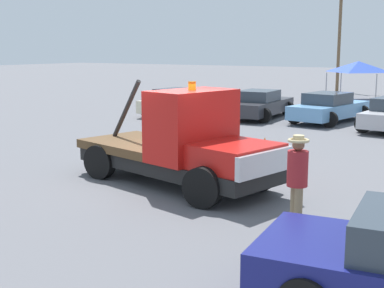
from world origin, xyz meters
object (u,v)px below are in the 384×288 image
at_px(parked_car_charcoal, 260,104).
at_px(parked_car_skyblue, 329,108).
at_px(traffic_cone, 265,146).
at_px(parked_car_cream, 180,102).
at_px(utility_pole, 339,35).
at_px(canopy_tent_blue, 358,67).
at_px(tow_truck, 185,147).
at_px(person_near_truck, 297,175).

bearing_deg(parked_car_charcoal, parked_car_skyblue, -86.61).
height_order(parked_car_charcoal, traffic_cone, parked_car_charcoal).
distance_m(parked_car_cream, traffic_cone, 10.36).
relative_size(traffic_cone, utility_pole, 0.07).
bearing_deg(traffic_cone, parked_car_skyblue, 94.67).
distance_m(parked_car_charcoal, canopy_tent_blue, 11.77).
bearing_deg(tow_truck, parked_car_skyblue, 105.73).
distance_m(person_near_truck, canopy_tent_blue, 26.50).
bearing_deg(person_near_truck, tow_truck, -64.62).
bearing_deg(canopy_tent_blue, parked_car_charcoal, -97.19).
distance_m(traffic_cone, utility_pole, 26.96).
bearing_deg(person_near_truck, traffic_cone, -101.57).
bearing_deg(parked_car_skyblue, person_near_truck, -155.15).
relative_size(tow_truck, parked_car_skyblue, 1.18).
bearing_deg(tow_truck, parked_car_charcoal, 119.98).
relative_size(person_near_truck, utility_pole, 0.22).
bearing_deg(tow_truck, canopy_tent_blue, 108.50).
bearing_deg(parked_car_skyblue, parked_car_charcoal, 105.85).
bearing_deg(traffic_cone, utility_pole, 102.53).
distance_m(parked_car_cream, utility_pole, 19.60).
xyz_separation_m(canopy_tent_blue, traffic_cone, (2.49, -19.60, -1.87)).
bearing_deg(utility_pole, tow_truck, -79.27).
xyz_separation_m(parked_car_charcoal, canopy_tent_blue, (1.46, 11.58, 1.48)).
height_order(person_near_truck, parked_car_charcoal, person_near_truck).
bearing_deg(utility_pole, traffic_cone, -77.47).
xyz_separation_m(tow_truck, parked_car_charcoal, (-3.98, 12.70, -0.33)).
height_order(tow_truck, utility_pole, utility_pole).
height_order(parked_car_cream, parked_car_skyblue, same).
distance_m(parked_car_charcoal, utility_pole, 18.46).
height_order(parked_car_cream, traffic_cone, parked_car_cream).
distance_m(person_near_truck, parked_car_charcoal, 16.04).
bearing_deg(utility_pole, parked_car_cream, -95.87).
height_order(tow_truck, canopy_tent_blue, tow_truck).
height_order(person_near_truck, canopy_tent_blue, canopy_tent_blue).
height_order(tow_truck, parked_car_skyblue, tow_truck).
xyz_separation_m(person_near_truck, traffic_cone, (-3.47, 6.20, -0.79)).
relative_size(parked_car_cream, canopy_tent_blue, 1.46).
bearing_deg(canopy_tent_blue, parked_car_skyblue, -80.86).
relative_size(tow_truck, parked_car_charcoal, 1.20).
relative_size(tow_truck, parked_car_cream, 1.27).
bearing_deg(tow_truck, parked_car_cream, 136.58).
relative_size(tow_truck, traffic_cone, 10.61).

